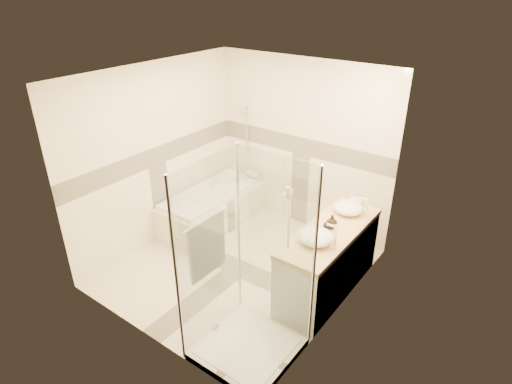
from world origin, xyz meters
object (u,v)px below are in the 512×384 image
Objects in this scene: shower_enclosure at (243,305)px; vessel_sink_far at (316,236)px; amenity_bottle_a at (327,226)px; bathtub at (212,206)px; vanity at (328,260)px; vessel_sink_near at (348,208)px; amenity_bottle_b at (332,222)px.

shower_enclosure reaches higher than vessel_sink_far.
vessel_sink_far is at bearing -90.00° from amenity_bottle_a.
bathtub is 10.54× the size of amenity_bottle_a.
vessel_sink_near is at bearing 92.38° from vanity.
shower_enclosure is at bearing -98.86° from vessel_sink_near.
vanity is at bearing -87.62° from vessel_sink_near.
vanity is 0.69m from vessel_sink_near.
bathtub is 2.32m from vessel_sink_far.
vanity is at bearing 86.51° from vessel_sink_far.
shower_enclosure is at bearing -41.10° from bathtub.
vanity is 0.51m from amenity_bottle_b.
amenity_bottle_a is at bearing -11.35° from bathtub.
amenity_bottle_a is at bearing -90.00° from amenity_bottle_b.
amenity_bottle_b reaches higher than bathtub.
amenity_bottle_a is at bearing 90.00° from vessel_sink_far.
shower_enclosure is 1.30m from amenity_bottle_a.
bathtub is 2.22m from vessel_sink_near.
bathtub is 2.24m from amenity_bottle_b.
amenity_bottle_a is 0.97× the size of amenity_bottle_b.
shower_enclosure is 12.33× the size of amenity_bottle_b.
amenity_bottle_a is at bearing -90.00° from vessel_sink_near.
vessel_sink_near is 0.81m from vessel_sink_far.
shower_enclosure is 1.41m from amenity_bottle_b.
shower_enclosure is 1.82m from vessel_sink_near.
vessel_sink_far is (0.00, -0.81, 0.01)m from vessel_sink_near.
vanity is at bearing 75.55° from amenity_bottle_a.
shower_enclosure is at bearing -106.14° from vessel_sink_far.
vessel_sink_far reaches higher than bathtub.
bathtub is at bearing 162.35° from vessel_sink_far.
amenity_bottle_b is at bearing 78.32° from shower_enclosure.
bathtub is 2.26m from amenity_bottle_a.
bathtub is at bearing 168.65° from amenity_bottle_a.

